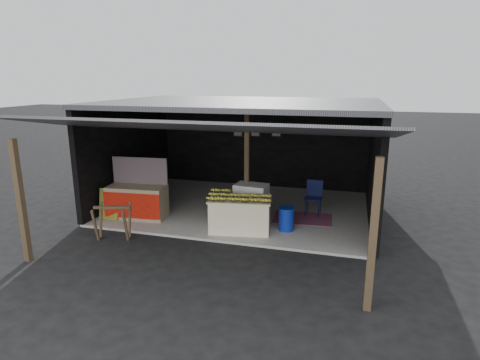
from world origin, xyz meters
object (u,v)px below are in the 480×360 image
(banana_table, at_px, (240,214))
(water_barrel, at_px, (286,219))
(white_crate, at_px, (251,201))
(neighbor_stall, at_px, (137,200))
(plastic_chair, at_px, (314,194))
(sawhorse, at_px, (113,219))

(banana_table, distance_m, water_barrel, 1.11)
(white_crate, height_order, water_barrel, white_crate)
(banana_table, distance_m, neighbor_stall, 2.83)
(banana_table, distance_m, white_crate, 0.90)
(neighbor_stall, xyz_separation_m, plastic_chair, (4.40, 1.54, 0.07))
(banana_table, bearing_deg, neighbor_stall, 167.60)
(neighbor_stall, bearing_deg, white_crate, 9.39)
(sawhorse, distance_m, water_barrel, 4.04)
(banana_table, xyz_separation_m, water_barrel, (1.06, 0.30, -0.14))
(plastic_chair, bearing_deg, sawhorse, -142.50)
(neighbor_stall, distance_m, plastic_chair, 4.66)
(sawhorse, bearing_deg, neighbor_stall, 79.62)
(sawhorse, bearing_deg, banana_table, 7.65)
(white_crate, distance_m, water_barrel, 1.19)
(neighbor_stall, distance_m, sawhorse, 1.39)
(water_barrel, bearing_deg, white_crate, 149.54)
(white_crate, bearing_deg, banana_table, -87.49)
(sawhorse, xyz_separation_m, plastic_chair, (4.24, 2.92, 0.08))
(sawhorse, relative_size, water_barrel, 1.67)
(white_crate, bearing_deg, neighbor_stall, -160.39)
(banana_table, distance_m, plastic_chair, 2.32)
(white_crate, relative_size, neighbor_stall, 0.59)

